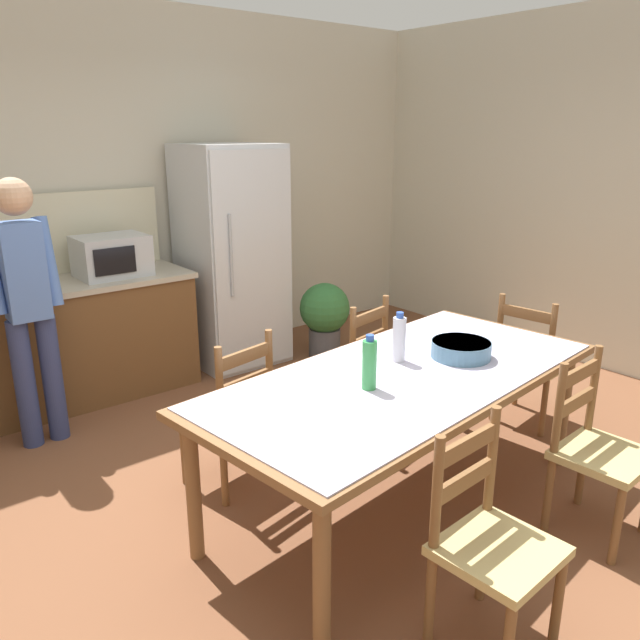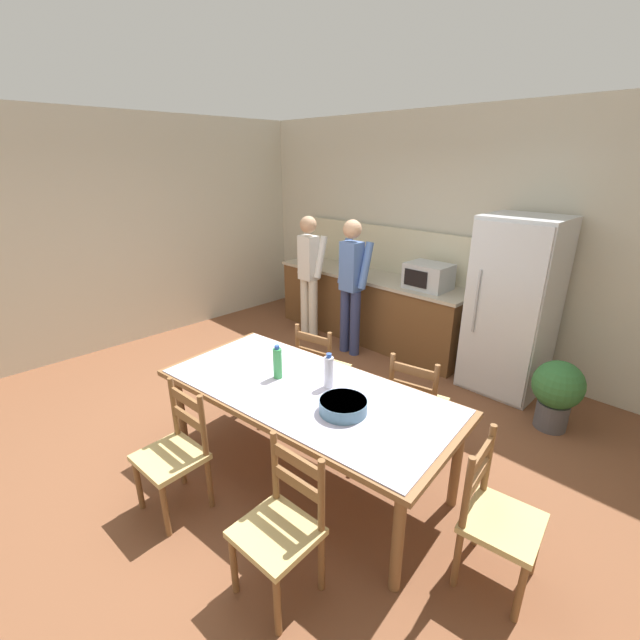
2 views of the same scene
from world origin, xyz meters
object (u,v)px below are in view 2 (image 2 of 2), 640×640
(refrigerator, at_px, (513,307))
(chair_head_end, at_px, (496,518))
(chair_side_near_right, at_px, (281,527))
(bottle_near_centre, at_px, (278,363))
(person_at_counter, at_px, (352,281))
(dining_table, at_px, (306,397))
(chair_side_far_left, at_px, (321,369))
(serving_bowl, at_px, (343,405))
(potted_plant, at_px, (557,391))
(chair_side_near_left, at_px, (175,453))
(microwave, at_px, (428,276))
(chair_side_far_right, at_px, (416,404))
(bottle_off_centre, at_px, (329,372))
(person_at_sink, at_px, (309,271))

(refrigerator, bearing_deg, chair_head_end, -68.22)
(chair_side_near_right, bearing_deg, bottle_near_centre, 137.09)
(bottle_near_centre, height_order, person_at_counter, person_at_counter)
(refrigerator, relative_size, chair_head_end, 2.02)
(dining_table, relative_size, chair_side_far_left, 2.58)
(refrigerator, xyz_separation_m, serving_bowl, (-0.08, -2.50, -0.10))
(potted_plant, bearing_deg, person_at_counter, -178.32)
(chair_side_far_left, relative_size, chair_side_near_left, 1.00)
(microwave, bearing_deg, person_at_counter, -144.99)
(chair_side_far_left, bearing_deg, chair_side_far_right, 175.37)
(person_at_counter, bearing_deg, bottle_off_centre, -143.05)
(chair_side_near_right, xyz_separation_m, chair_side_near_left, (-1.00, -0.11, 0.00))
(microwave, bearing_deg, bottle_off_centre, -74.93)
(serving_bowl, relative_size, potted_plant, 0.48)
(refrigerator, relative_size, serving_bowl, 5.75)
(microwave, distance_m, chair_side_near_left, 3.40)
(chair_side_near_right, relative_size, person_at_sink, 0.55)
(refrigerator, distance_m, chair_side_near_left, 3.47)
(serving_bowl, height_order, person_at_sink, person_at_sink)
(potted_plant, bearing_deg, dining_table, -119.28)
(serving_bowl, bearing_deg, chair_side_far_left, 141.57)
(potted_plant, bearing_deg, person_at_sink, -179.08)
(bottle_near_centre, distance_m, serving_bowl, 0.68)
(microwave, relative_size, chair_side_far_left, 0.55)
(bottle_near_centre, xyz_separation_m, potted_plant, (1.42, 2.07, -0.51))
(microwave, bearing_deg, chair_side_far_right, -59.64)
(chair_side_near_left, bearing_deg, chair_side_near_right, 2.74)
(refrigerator, xyz_separation_m, person_at_counter, (-1.76, -0.50, 0.03))
(dining_table, relative_size, person_at_counter, 1.39)
(bottle_off_centre, bearing_deg, person_at_counter, 126.95)
(serving_bowl, xyz_separation_m, chair_side_far_right, (0.02, 0.89, -0.38))
(chair_side_far_left, distance_m, chair_side_near_left, 1.62)
(serving_bowl, distance_m, potted_plant, 2.24)
(bottle_off_centre, xyz_separation_m, chair_side_far_left, (-0.69, 0.61, -0.45))
(chair_side_near_left, bearing_deg, person_at_counter, 103.41)
(serving_bowl, bearing_deg, chair_head_end, 10.61)
(bottle_near_centre, relative_size, bottle_off_centre, 1.00)
(person_at_counter, bearing_deg, chair_side_near_left, -163.02)
(chair_head_end, bearing_deg, person_at_sink, 54.56)
(chair_side_far_right, bearing_deg, bottle_off_centre, 54.15)
(bottle_off_centre, distance_m, potted_plant, 2.22)
(serving_bowl, height_order, chair_side_near_right, chair_side_near_right)
(bottle_off_centre, bearing_deg, chair_side_near_left, -116.95)
(bottle_off_centre, bearing_deg, person_at_sink, 139.29)
(person_at_sink, bearing_deg, chair_head_end, -117.93)
(serving_bowl, relative_size, person_at_counter, 0.19)
(chair_head_end, distance_m, chair_side_near_right, 1.22)
(dining_table, height_order, chair_side_near_left, chair_side_near_left)
(chair_side_near_left, bearing_deg, chair_head_end, 25.59)
(chair_side_near_right, height_order, chair_side_near_left, same)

